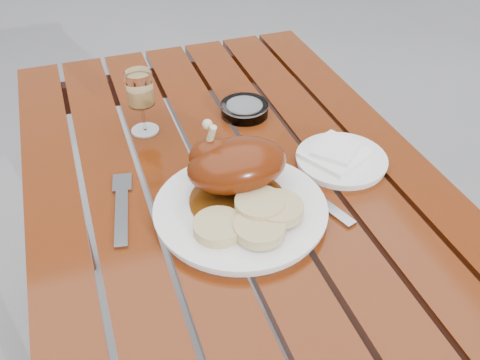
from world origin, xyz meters
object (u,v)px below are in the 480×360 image
object	(u,v)px
table	(230,288)
dinner_plate	(240,210)
side_plate	(341,160)
wine_glass	(142,103)
ashtray	(244,109)

from	to	relation	value
table	dinner_plate	size ratio (longest dim) A/B	3.79
table	side_plate	xyz separation A→B (m)	(0.22, -0.06, 0.38)
dinner_plate	side_plate	bearing A→B (deg)	17.97
table	dinner_plate	xyz separation A→B (m)	(-0.02, -0.14, 0.39)
wine_glass	dinner_plate	bearing A→B (deg)	-71.76
dinner_plate	wine_glass	bearing A→B (deg)	108.24
wine_glass	side_plate	world-z (taller)	wine_glass
table	wine_glass	distance (m)	0.50
dinner_plate	side_plate	world-z (taller)	dinner_plate
table	wine_glass	world-z (taller)	wine_glass
table	ashtray	world-z (taller)	ashtray
wine_glass	side_plate	distance (m)	0.44
table	dinner_plate	world-z (taller)	dinner_plate
dinner_plate	ashtray	xyz separation A→B (m)	(0.12, 0.33, 0.00)
dinner_plate	wine_glass	size ratio (longest dim) A/B	2.19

